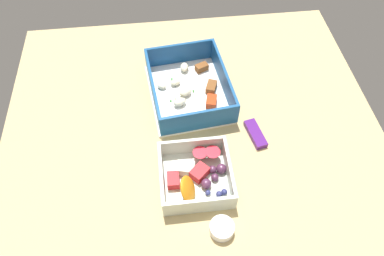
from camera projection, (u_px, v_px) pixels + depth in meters
table_surface at (194, 144)px, 73.62cm from camera, size 80.00×80.00×2.00cm
pasta_container at (189, 89)px, 78.84cm from camera, size 22.75×18.74×6.08cm
fruit_bowl at (196, 175)px, 66.25cm from camera, size 13.23×13.31×5.71cm
candy_bar at (256, 135)px, 72.95cm from camera, size 7.34×3.77×1.20cm
paper_cup_liner at (222, 228)px, 60.94cm from camera, size 4.31×4.31×2.07cm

